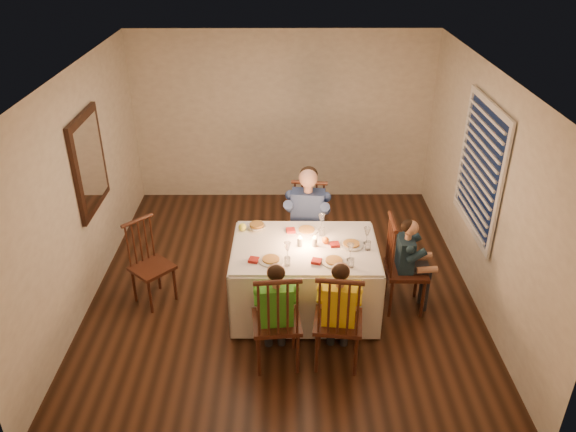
{
  "coord_description": "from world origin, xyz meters",
  "views": [
    {
      "loc": [
        0.03,
        -5.66,
        4.02
      ],
      "look_at": [
        0.06,
        0.15,
        0.88
      ],
      "focal_mm": 35.0,
      "sensor_mm": 36.0,
      "label": 1
    }
  ],
  "objects_px": {
    "chair_extra": "(157,300)",
    "child_teal": "(402,306)",
    "chair_end": "(402,306)",
    "adult": "(307,268)",
    "serving_bowl": "(257,227)",
    "child_yellow": "(336,360)",
    "chair_near_right": "(336,360)",
    "chair_near_left": "(277,361)",
    "chair_adult": "(307,268)",
    "child_green": "(277,361)",
    "dining_table": "(305,264)"
  },
  "relations": [
    {
      "from": "chair_extra",
      "to": "child_yellow",
      "type": "height_order",
      "value": "child_yellow"
    },
    {
      "from": "chair_near_right",
      "to": "chair_extra",
      "type": "relative_size",
      "value": 1.11
    },
    {
      "from": "chair_near_left",
      "to": "chair_extra",
      "type": "xyz_separation_m",
      "value": [
        -1.44,
        1.03,
        0.0
      ]
    },
    {
      "from": "chair_extra",
      "to": "adult",
      "type": "bearing_deg",
      "value": -26.4
    },
    {
      "from": "chair_extra",
      "to": "child_green",
      "type": "height_order",
      "value": "child_green"
    },
    {
      "from": "adult",
      "to": "chair_extra",
      "type": "bearing_deg",
      "value": -152.25
    },
    {
      "from": "child_yellow",
      "to": "serving_bowl",
      "type": "xyz_separation_m",
      "value": [
        -0.84,
        1.25,
        0.86
      ]
    },
    {
      "from": "chair_adult",
      "to": "child_teal",
      "type": "distance_m",
      "value": 1.35
    },
    {
      "from": "chair_adult",
      "to": "chair_end",
      "type": "distance_m",
      "value": 1.35
    },
    {
      "from": "chair_near_left",
      "to": "child_yellow",
      "type": "bearing_deg",
      "value": 174.82
    },
    {
      "from": "child_green",
      "to": "child_teal",
      "type": "bearing_deg",
      "value": -153.29
    },
    {
      "from": "chair_extra",
      "to": "serving_bowl",
      "type": "bearing_deg",
      "value": -36.48
    },
    {
      "from": "chair_extra",
      "to": "child_yellow",
      "type": "distance_m",
      "value": 2.28
    },
    {
      "from": "child_green",
      "to": "child_teal",
      "type": "height_order",
      "value": "child_green"
    },
    {
      "from": "chair_adult",
      "to": "child_yellow",
      "type": "bearing_deg",
      "value": -74.7
    },
    {
      "from": "dining_table",
      "to": "chair_end",
      "type": "xyz_separation_m",
      "value": [
        1.14,
        0.03,
        -0.6
      ]
    },
    {
      "from": "chair_extra",
      "to": "adult",
      "type": "height_order",
      "value": "adult"
    },
    {
      "from": "child_green",
      "to": "dining_table",
      "type": "bearing_deg",
      "value": -114.42
    },
    {
      "from": "chair_near_left",
      "to": "chair_near_right",
      "type": "distance_m",
      "value": 0.6
    },
    {
      "from": "child_green",
      "to": "serving_bowl",
      "type": "height_order",
      "value": "serving_bowl"
    },
    {
      "from": "chair_adult",
      "to": "child_green",
      "type": "height_order",
      "value": "child_green"
    },
    {
      "from": "chair_near_left",
      "to": "chair_extra",
      "type": "height_order",
      "value": "chair_near_left"
    },
    {
      "from": "dining_table",
      "to": "chair_near_right",
      "type": "relative_size",
      "value": 1.42
    },
    {
      "from": "chair_extra",
      "to": "child_teal",
      "type": "height_order",
      "value": "child_teal"
    },
    {
      "from": "chair_adult",
      "to": "serving_bowl",
      "type": "distance_m",
      "value": 1.14
    },
    {
      "from": "chair_near_left",
      "to": "chair_near_right",
      "type": "height_order",
      "value": "same"
    },
    {
      "from": "chair_near_right",
      "to": "chair_extra",
      "type": "xyz_separation_m",
      "value": [
        -2.04,
        1.03,
        0.0
      ]
    },
    {
      "from": "child_yellow",
      "to": "dining_table",
      "type": "bearing_deg",
      "value": -63.96
    },
    {
      "from": "dining_table",
      "to": "serving_bowl",
      "type": "bearing_deg",
      "value": 145.85
    },
    {
      "from": "chair_extra",
      "to": "adult",
      "type": "relative_size",
      "value": 0.74
    },
    {
      "from": "chair_end",
      "to": "chair_adult",
      "type": "bearing_deg",
      "value": 54.43
    },
    {
      "from": "dining_table",
      "to": "chair_near_left",
      "type": "bearing_deg",
      "value": -108.42
    },
    {
      "from": "chair_end",
      "to": "child_yellow",
      "type": "xyz_separation_m",
      "value": [
        -0.84,
        -0.9,
        0.0
      ]
    },
    {
      "from": "chair_near_left",
      "to": "chair_extra",
      "type": "relative_size",
      "value": 1.11
    },
    {
      "from": "chair_near_right",
      "to": "child_green",
      "type": "height_order",
      "value": "child_green"
    },
    {
      "from": "chair_end",
      "to": "adult",
      "type": "relative_size",
      "value": 0.82
    },
    {
      "from": "dining_table",
      "to": "child_green",
      "type": "xyz_separation_m",
      "value": [
        -0.3,
        -0.87,
        -0.6
      ]
    },
    {
      "from": "chair_near_left",
      "to": "adult",
      "type": "relative_size",
      "value": 0.82
    },
    {
      "from": "chair_extra",
      "to": "child_teal",
      "type": "xyz_separation_m",
      "value": [
        2.88,
        -0.13,
        0.0
      ]
    },
    {
      "from": "child_yellow",
      "to": "chair_adult",
      "type": "bearing_deg",
      "value": -74.79
    },
    {
      "from": "child_yellow",
      "to": "child_green",
      "type": "bearing_deg",
      "value": 7.31
    },
    {
      "from": "dining_table",
      "to": "chair_near_right",
      "type": "xyz_separation_m",
      "value": [
        0.3,
        -0.87,
        -0.6
      ]
    },
    {
      "from": "chair_adult",
      "to": "serving_bowl",
      "type": "xyz_separation_m",
      "value": [
        -0.6,
        -0.45,
        0.86
      ]
    },
    {
      "from": "chair_adult",
      "to": "chair_near_right",
      "type": "xyz_separation_m",
      "value": [
        0.24,
        -1.7,
        0.0
      ]
    },
    {
      "from": "dining_table",
      "to": "adult",
      "type": "xyz_separation_m",
      "value": [
        0.06,
        0.83,
        -0.6
      ]
    },
    {
      "from": "adult",
      "to": "serving_bowl",
      "type": "distance_m",
      "value": 1.14
    },
    {
      "from": "chair_adult",
      "to": "dining_table",
      "type": "bearing_deg",
      "value": -86.74
    },
    {
      "from": "chair_extra",
      "to": "serving_bowl",
      "type": "relative_size",
      "value": 5.0
    },
    {
      "from": "chair_adult",
      "to": "child_green",
      "type": "bearing_deg",
      "value": -94.7
    },
    {
      "from": "dining_table",
      "to": "child_green",
      "type": "height_order",
      "value": "dining_table"
    }
  ]
}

